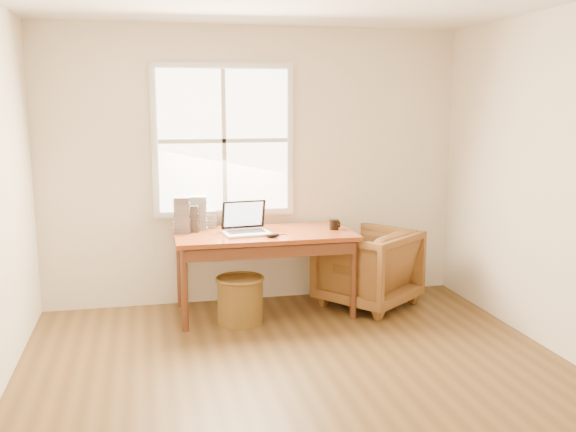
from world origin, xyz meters
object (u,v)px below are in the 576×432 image
armchair (367,267)px  wicker_stool (240,301)px  coffee_mug (334,224)px  desk (264,234)px  laptop (246,216)px  cd_stack_a (198,213)px

armchair → wicker_stool: (-1.25, -0.23, -0.17)m
wicker_stool → coffee_mug: (0.91, 0.21, 0.60)m
desk → laptop: bearing=-155.8°
laptop → coffee_mug: (0.82, 0.05, -0.12)m
desk → laptop: (-0.17, -0.08, 0.19)m
coffee_mug → desk: bearing=-165.1°
armchair → coffee_mug: size_ratio=8.46×
wicker_stool → armchair: bearing=10.5°
wicker_stool → laptop: (0.09, 0.15, 0.72)m
laptop → cd_stack_a: bearing=132.8°
wicker_stool → cd_stack_a: cd_stack_a is taller
laptop → coffee_mug: 0.83m
coffee_mug → cd_stack_a: 1.25m
armchair → wicker_stool: bearing=-26.8°
laptop → cd_stack_a: size_ratio=1.51×
armchair → wicker_stool: armchair is taller
desk → wicker_stool: (-0.26, -0.23, -0.53)m
armchair → cd_stack_a: bearing=-46.6°
wicker_stool → cd_stack_a: 0.91m
armchair → laptop: 1.28m
desk → coffee_mug: 0.65m
armchair → cd_stack_a: cd_stack_a is taller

